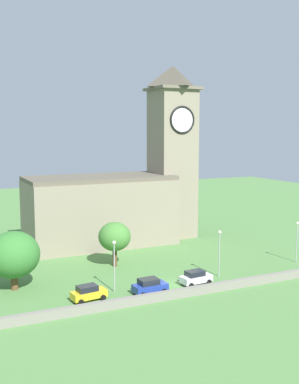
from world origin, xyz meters
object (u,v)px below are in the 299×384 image
Objects in this scene: church at (123,191)px; streetlamp_central at (219,245)px; streetlamp_east_mid at (297,235)px; tree_churchyard at (115,237)px; car_white at (196,277)px; car_blue at (150,286)px; tree_by_tower at (13,255)px; streetlamp_west_mid at (114,257)px; car_yellow at (88,293)px.

streetlamp_central is (4.17, -24.60, -4.72)m from church.
tree_churchyard is (-25.54, 9.49, 0.19)m from streetlamp_east_mid.
car_white is 5.86m from streetlamp_central.
tree_by_tower reaches higher than car_blue.
car_blue is 6.84m from car_white.
streetlamp_west_mid is 10.87m from tree_churchyard.
tree_churchyard is at bearing 56.71° from car_yellow.
church is 4.92× the size of streetlamp_west_mid.
tree_by_tower is 1.13× the size of tree_churchyard.
streetlamp_west_mid is at bearing 21.49° from car_yellow.
church is 16.41m from tree_churchyard.
streetlamp_central is (11.35, 2.15, 3.33)m from car_blue.
streetlamp_central reaches higher than car_yellow.
streetlamp_west_mid reaches higher than car_yellow.
streetlamp_west_mid is 0.87× the size of tree_by_tower.
church is 28.78m from tree_by_tower.
tree_by_tower is at bearing 159.81° from car_white.
car_white is 0.58× the size of tree_by_tower.
streetlamp_east_mid is (25.79, 3.12, 3.23)m from car_blue.
car_blue reaches higher than car_white.
tree_by_tower is at bearing 151.16° from streetlamp_west_mid.
church is 4.28× the size of tree_by_tower.
car_yellow is 0.69× the size of streetlamp_east_mid.
tree_churchyard reaches higher than car_white.
car_yellow is at bearing -176.39° from streetlamp_central.
car_yellow is at bearing -46.35° from tree_by_tower.
streetlamp_west_mid is at bearing 170.05° from car_white.
streetlamp_central is 15.26m from tree_churchyard.
car_yellow is 0.58× the size of tree_by_tower.
church is at bearing 128.22° from streetlamp_east_mid.
streetlamp_east_mid is (29.40, 0.67, -0.14)m from streetlamp_west_mid.
car_blue is 13.07m from tree_churchyard.
tree_by_tower is (-21.39, 7.87, 3.49)m from car_white.
car_yellow is at bearing -158.51° from streetlamp_west_mid.
streetlamp_east_mid is (18.60, -23.63, -4.82)m from church.
church is 4.96× the size of streetlamp_central.
car_yellow is 10.97m from tree_by_tower.
streetlamp_east_mid is at bearing 3.72° from car_yellow.
streetlamp_west_mid is 1.04× the size of streetlamp_east_mid.
tree_by_tower is at bearing 166.25° from streetlamp_central.
streetlamp_central is at bearing -1.18° from streetlamp_west_mid.
tree_churchyard is (3.86, 10.16, 0.06)m from streetlamp_west_mid.
car_yellow is 7.46m from car_blue.
tree_churchyard is (-6.56, 11.99, 3.46)m from car_white.
car_white is at bearing -1.37° from car_yellow.
car_blue is 17.22m from tree_by_tower.
church reaches higher than car_white.
car_blue is 0.58× the size of tree_by_tower.
car_blue is 0.66× the size of streetlamp_west_mid.
car_yellow is at bearing -119.49° from church.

